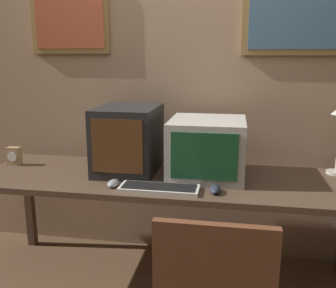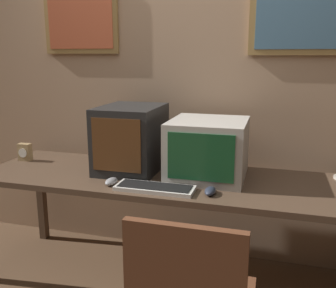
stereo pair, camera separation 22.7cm
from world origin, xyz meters
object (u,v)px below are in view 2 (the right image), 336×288
at_px(monitor_left, 131,138).
at_px(mouse_far_corner, 111,181).
at_px(keyboard_main, 155,188).
at_px(desk_clock, 25,152).
at_px(monitor_right, 208,149).
at_px(mouse_near_keyboard, 210,191).

relative_size(monitor_left, mouse_far_corner, 4.33).
height_order(monitor_left, mouse_far_corner, monitor_left).
bearing_deg(keyboard_main, desk_clock, 163.24).
relative_size(monitor_right, keyboard_main, 1.09).
bearing_deg(keyboard_main, mouse_far_corner, 175.96).
relative_size(mouse_far_corner, desk_clock, 0.91).
xyz_separation_m(mouse_near_keyboard, desk_clock, (-1.39, 0.31, 0.04)).
bearing_deg(mouse_far_corner, mouse_near_keyboard, -0.30).
relative_size(mouse_near_keyboard, mouse_far_corner, 1.05).
bearing_deg(desk_clock, mouse_far_corner, -20.76).
bearing_deg(mouse_near_keyboard, monitor_left, 151.46).
xyz_separation_m(monitor_right, desk_clock, (-1.32, 0.00, -0.12)).
bearing_deg(mouse_near_keyboard, monitor_right, 102.87).
distance_m(monitor_left, mouse_far_corner, 0.36).
relative_size(keyboard_main, mouse_far_corner, 3.97).
bearing_deg(keyboard_main, monitor_right, 53.62).
bearing_deg(mouse_far_corner, monitor_left, 88.77).
xyz_separation_m(monitor_left, desk_clock, (-0.81, -0.00, -0.15)).
distance_m(mouse_near_keyboard, desk_clock, 1.42).
height_order(mouse_far_corner, desk_clock, desk_clock).
distance_m(monitor_left, keyboard_main, 0.47).
xyz_separation_m(mouse_near_keyboard, mouse_far_corner, (-0.58, 0.00, -0.00)).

